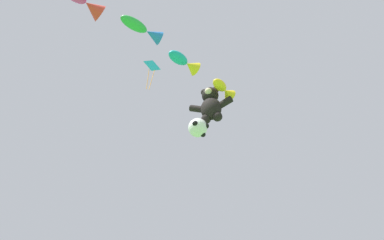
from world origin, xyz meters
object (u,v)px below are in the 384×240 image
at_px(soccer_ball_kite, 198,128).
at_px(diamond_kite, 152,68).
at_px(fish_kite_teal, 185,62).
at_px(fish_kite_emerald, 144,30).
at_px(fish_kite_magenta, 83,0).
at_px(teddy_bear_kite, 211,104).
at_px(fish_kite_goldfin, 224,89).

height_order(soccer_ball_kite, diamond_kite, diamond_kite).
relative_size(fish_kite_teal, fish_kite_emerald, 0.95).
xyz_separation_m(fish_kite_emerald, fish_kite_magenta, (-1.78, -1.94, 0.05)).
relative_size(teddy_bear_kite, diamond_kite, 0.83).
distance_m(teddy_bear_kite, soccer_ball_kite, 1.81).
bearing_deg(teddy_bear_kite, fish_kite_teal, -104.97).
bearing_deg(fish_kite_emerald, fish_kite_teal, 64.39).
relative_size(soccer_ball_kite, fish_kite_goldfin, 0.65).
relative_size(fish_kite_goldfin, diamond_kite, 0.54).
distance_m(fish_kite_teal, fish_kite_magenta, 5.12).
xyz_separation_m(teddy_bear_kite, soccer_ball_kite, (-0.65, -0.28, -1.66)).
relative_size(teddy_bear_kite, fish_kite_emerald, 1.33).
relative_size(teddy_bear_kite, soccer_ball_kite, 2.34).
distance_m(teddy_bear_kite, fish_kite_emerald, 5.06).
xyz_separation_m(soccer_ball_kite, fish_kite_goldfin, (1.47, 0.06, 2.35)).
relative_size(soccer_ball_kite, fish_kite_teal, 0.60).
relative_size(fish_kite_goldfin, fish_kite_emerald, 0.87).
height_order(fish_kite_teal, fish_kite_emerald, fish_kite_teal).
relative_size(fish_kite_teal, fish_kite_magenta, 0.88).
distance_m(soccer_ball_kite, diamond_kite, 5.30).
distance_m(soccer_ball_kite, fish_kite_teal, 3.33).
distance_m(fish_kite_magenta, diamond_kite, 5.74).
distance_m(soccer_ball_kite, fish_kite_magenta, 7.40).
height_order(soccer_ball_kite, fish_kite_goldfin, fish_kite_goldfin).
relative_size(fish_kite_goldfin, fish_kite_teal, 0.92).
bearing_deg(fish_kite_teal, fish_kite_emerald, -115.61).
bearing_deg(fish_kite_goldfin, diamond_kite, -165.41).
bearing_deg(fish_kite_goldfin, teddy_bear_kite, 164.65).
bearing_deg(fish_kite_teal, diamond_kite, 156.37).
relative_size(fish_kite_magenta, diamond_kite, 0.68).
xyz_separation_m(teddy_bear_kite, fish_kite_goldfin, (0.81, -0.22, 0.69)).
distance_m(fish_kite_emerald, fish_kite_magenta, 2.64).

